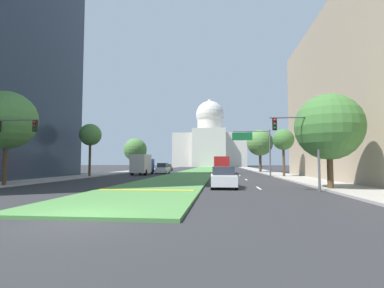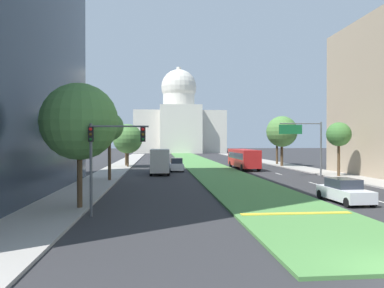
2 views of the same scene
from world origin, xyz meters
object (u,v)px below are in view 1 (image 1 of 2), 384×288
Objects in this scene: traffic_light_near_left at (9,137)px; street_tree_right_mid at (283,140)px; street_tree_left_far at (135,150)px; street_tree_right_far at (260,143)px; street_tree_right_distant at (260,145)px; street_tree_left_distant at (137,149)px; overhead_guide_sign at (256,143)px; sedan_midblock at (163,169)px; capitol_building at (210,143)px; street_tree_left_mid at (90,135)px; city_bus at (222,163)px; box_truck_delivery at (142,164)px; sedan_distant at (167,168)px; street_tree_right_near at (329,127)px; sedan_lead_stopped at (223,178)px; traffic_light_near_right at (305,135)px; street_tree_left_near at (7,120)px.

street_tree_right_mid is at bearing 39.38° from traffic_light_near_left.
street_tree_right_far reaches higher than street_tree_left_far.
street_tree_left_distant is at bearing -177.34° from street_tree_right_distant.
overhead_guide_sign is 1.46× the size of sedan_midblock.
street_tree_left_distant is at bearing 139.61° from overhead_guide_sign.
capitol_building is 96.81m from street_tree_left_mid.
street_tree_left_far reaches higher than city_bus.
street_tree_left_far reaches higher than overhead_guide_sign.
traffic_light_near_left reaches higher than box_truck_delivery.
street_tree_right_far is 4.64m from street_tree_right_distant.
overhead_guide_sign is at bearing 7.82° from street_tree_left_mid.
sedan_distant is at bearing 98.32° from sedan_midblock.
street_tree_right_distant is (0.73, 4.58, -0.10)m from street_tree_right_far.
street_tree_left_distant is 0.87× the size of street_tree_right_distant.
box_truck_delivery is at bearing -149.63° from street_tree_right_far.
sedan_midblock is (-5.18, -83.78, -10.14)m from capitol_building.
box_truck_delivery is at bearing -149.12° from city_bus.
box_truck_delivery is at bearing 54.67° from street_tree_left_mid.
street_tree_right_near is 33.24m from sedan_midblock.
street_tree_right_mid reaches higher than sedan_distant.
overhead_guide_sign is 16.31m from street_tree_right_far.
street_tree_right_far is (25.05, -0.77, 1.19)m from street_tree_left_far.
street_tree_right_near is at bearing -9.21° from sedan_lead_stopped.
street_tree_left_distant is 16.40m from box_truck_delivery.
overhead_guide_sign is 1.42× the size of sedan_lead_stopped.
overhead_guide_sign is 13.04m from city_bus.
street_tree_left_distant is (-25.66, 38.30, 0.42)m from street_tree_right_near.
overhead_guide_sign reaches higher than street_tree_right_mid.
street_tree_left_near reaches higher than traffic_light_near_right.
street_tree_left_near is 0.94× the size of street_tree_right_far.
box_truck_delivery is at bearing 77.80° from street_tree_left_near.
street_tree_right_distant is (2.61, 40.71, 1.88)m from traffic_light_near_right.
sedan_midblock is 14.98m from sedan_distant.
street_tree_left_near is at bearing -96.41° from capitol_building.
street_tree_left_mid is 1.13× the size of box_truck_delivery.
street_tree_right_distant is at bearing -8.72° from sedan_distant.
street_tree_right_distant is at bearing 2.66° from street_tree_left_distant.
street_tree_right_near is at bearing 4.64° from traffic_light_near_left.
street_tree_left_near is at bearing 176.48° from traffic_light_near_right.
sedan_distant is 0.38× the size of city_bus.
street_tree_right_distant is (13.21, -72.11, -5.33)m from capitol_building.
street_tree_right_mid is 1.40× the size of sedan_lead_stopped.
overhead_guide_sign reaches higher than city_bus.
sedan_lead_stopped is at bearing -73.38° from sedan_distant.
street_tree_right_near is 31.75m from city_bus.
box_truck_delivery is at bearing -94.88° from capitol_building.
street_tree_right_far is (24.99, 34.70, 0.36)m from street_tree_left_near.
street_tree_right_far reaches higher than sedan_lead_stopped.
street_tree_left_near is 1.18× the size of street_tree_left_distant.
sedan_lead_stopped is 29.51m from city_bus.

